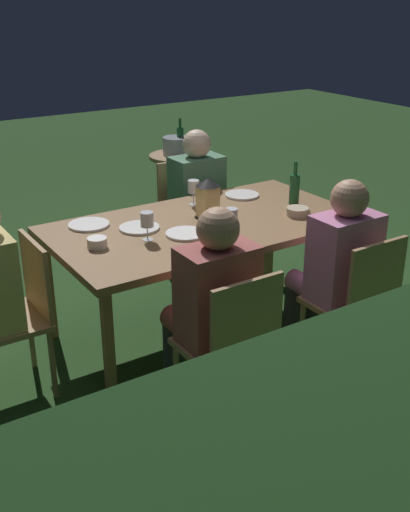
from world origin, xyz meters
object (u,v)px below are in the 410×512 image
(chair_side_right_b, at_px, (232,343))
(plate_d, at_px, (89,225))
(person_in_pink, at_px, (335,264))
(side_table, at_px, (177,176))
(person_in_green, at_px, (201,199))
(bowl_olives, at_px, (297,211))
(plate_b, at_px, (242,195))
(dining_table, at_px, (205,230))
(wine_glass_c, at_px, (232,217))
(wine_glass_a, at_px, (147,221))
(ice_bucket, at_px, (177,145))
(wine_glass_b, at_px, (194,188))
(person_in_rust, at_px, (210,301))
(chair_side_right_a, at_px, (358,300))
(chair_head_far, at_px, (19,310))
(plate_c, at_px, (186,234))
(chair_side_left_a, at_px, (188,211))
(bowl_bread, at_px, (97,242))
(plate_a, at_px, (139,228))
(lantern_centerpiece, at_px, (208,197))
(green_bottle_on_table, at_px, (294,188))

(chair_side_right_b, bearing_deg, plate_d, -80.83)
(person_in_pink, height_order, side_table, person_in_pink)
(person_in_green, distance_m, side_table, 1.48)
(plate_d, relative_size, bowl_olives, 1.77)
(plate_b, bearing_deg, dining_table, 31.60)
(wine_glass_c, height_order, plate_d, wine_glass_c)
(wine_glass_a, xyz_separation_m, ice_bucket, (-1.44, -2.13, -0.15))
(wine_glass_c, distance_m, ice_bucket, 2.55)
(plate_b, xyz_separation_m, ice_bucket, (-0.49, -1.74, -0.04))
(person_in_green, xyz_separation_m, plate_b, (-0.08, 0.40, 0.13))
(ice_bucket, bearing_deg, wine_glass_b, 62.97)
(person_in_rust, distance_m, chair_side_right_a, 0.89)
(chair_head_far, relative_size, plate_c, 3.68)
(chair_side_left_a, bearing_deg, wine_glass_b, 62.12)
(bowl_bread, bearing_deg, ice_bucket, -129.83)
(wine_glass_a, bearing_deg, plate_b, -157.87)
(plate_b, relative_size, plate_d, 0.95)
(chair_side_right_a, xyz_separation_m, wine_glass_b, (0.30, -1.24, 0.39))
(ice_bucket, bearing_deg, dining_table, 63.98)
(plate_b, relative_size, bowl_olives, 1.68)
(dining_table, xyz_separation_m, plate_a, (0.40, -0.12, 0.06))
(dining_table, distance_m, lantern_centerpiece, 0.21)
(chair_side_left_a, height_order, bowl_olives, chair_side_left_a)
(plate_b, height_order, plate_d, same)
(chair_side_right_b, xyz_separation_m, chair_side_left_a, (-0.86, -1.82, 0.00))
(chair_side_right_b, height_order, person_in_rust, person_in_rust)
(plate_a, bearing_deg, chair_side_left_a, -136.16)
(plate_c, bearing_deg, wine_glass_b, -126.73)
(chair_head_far, height_order, plate_d, chair_head_far)
(plate_c, bearing_deg, ice_bucket, -119.22)
(chair_side_left_a, height_order, side_table, chair_side_left_a)
(lantern_centerpiece, distance_m, bowl_olives, 0.59)
(chair_side_right_a, distance_m, wine_glass_c, 0.85)
(person_in_green, bearing_deg, lantern_centerpiece, 60.41)
(person_in_pink, distance_m, plate_a, 1.18)
(wine_glass_a, relative_size, ice_bucket, 0.49)
(green_bottle_on_table, bearing_deg, chair_side_left_a, -73.57)
(dining_table, distance_m, person_in_rust, 0.83)
(lantern_centerpiece, bearing_deg, plate_d, -23.33)
(person_in_rust, height_order, wine_glass_b, person_in_rust)
(chair_side_right_b, relative_size, plate_b, 3.66)
(wine_glass_a, xyz_separation_m, bowl_olives, (-1.01, 0.14, -0.09))
(dining_table, bearing_deg, person_in_green, -121.02)
(chair_side_right_a, height_order, green_bottle_on_table, green_bottle_on_table)
(wine_glass_b, bearing_deg, bowl_olives, 129.25)
(chair_side_left_a, xyz_separation_m, plate_c, (0.64, 1.03, 0.28))
(wine_glass_a, distance_m, plate_c, 0.26)
(chair_side_left_a, bearing_deg, plate_c, 58.01)
(person_in_green, xyz_separation_m, plate_a, (0.82, 0.60, 0.13))
(lantern_centerpiece, height_order, bowl_olives, lantern_centerpiece)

